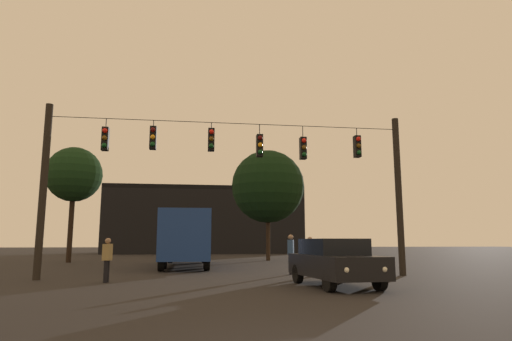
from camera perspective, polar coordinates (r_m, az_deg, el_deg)
ground_plane at (r=30.99m, az=-5.47°, el=-11.76°), size 168.00×168.00×0.00m
overhead_signal_span at (r=18.27m, az=-3.08°, el=-0.42°), size 14.91×0.44×6.85m
city_bus at (r=26.54m, az=-8.95°, el=-8.10°), size 2.65×11.03×3.00m
car_near_right at (r=14.81m, az=10.09°, el=-11.48°), size 2.16×4.45×1.52m
car_far_left at (r=38.55m, az=-9.88°, el=-9.96°), size 2.00×4.40×1.52m
pedestrian_crossing_left at (r=16.78m, az=-18.67°, el=-10.60°), size 0.31×0.40×1.56m
pedestrian_crossing_center at (r=18.56m, az=7.02°, el=-10.69°), size 0.31×0.40×1.62m
pedestrian_crossing_right at (r=19.80m, az=4.52°, el=-10.41°), size 0.35×0.42×1.74m
corner_building at (r=56.59m, az=-6.69°, el=-6.52°), size 23.42×10.66×7.94m
tree_left_silhouette at (r=34.31m, az=1.55°, el=-2.08°), size 5.63×5.63×8.47m
tree_behind_building at (r=33.81m, az=-22.44°, el=-0.53°), size 3.87×3.87×8.07m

